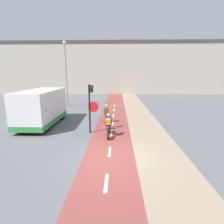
% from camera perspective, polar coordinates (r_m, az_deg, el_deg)
% --- Properties ---
extents(ground_plane, '(120.00, 120.00, 0.00)m').
position_cam_1_polar(ground_plane, '(8.35, -0.97, -14.41)').
color(ground_plane, '#5B5B60').
extents(bike_lane, '(2.38, 60.00, 0.02)m').
position_cam_1_polar(bike_lane, '(8.36, -0.96, -14.33)').
color(bike_lane, brown).
rests_on(bike_lane, ground_plane).
extents(sidewalk_strip, '(2.40, 60.00, 0.05)m').
position_cam_1_polar(sidewalk_strip, '(8.57, 15.70, -13.98)').
color(sidewalk_strip, gray).
rests_on(sidewalk_strip, ground_plane).
extents(building_row_background, '(60.00, 5.20, 9.45)m').
position_cam_1_polar(building_row_background, '(34.80, 1.29, 14.11)').
color(building_row_background, '#B2A899').
rests_on(building_row_background, ground_plane).
extents(traffic_light_pole, '(0.67, 0.25, 3.12)m').
position_cam_1_polar(traffic_light_pole, '(11.04, -6.96, 2.79)').
color(traffic_light_pole, black).
rests_on(traffic_light_pole, ground_plane).
extents(street_lamp_far, '(0.36, 0.36, 7.23)m').
position_cam_1_polar(street_lamp_far, '(20.73, -14.86, 13.80)').
color(street_lamp_far, gray).
rests_on(street_lamp_far, ground_plane).
extents(cyclist_near, '(0.46, 1.68, 1.47)m').
position_cam_1_polar(cyclist_near, '(10.54, -1.16, -4.45)').
color(cyclist_near, black).
rests_on(cyclist_near, ground_plane).
extents(cyclist_far, '(0.46, 1.68, 1.47)m').
position_cam_1_polar(cyclist_far, '(13.47, -1.79, -0.86)').
color(cyclist_far, black).
rests_on(cyclist_far, ground_plane).
extents(van, '(2.12, 5.02, 2.59)m').
position_cam_1_polar(van, '(13.84, -21.96, 1.17)').
color(van, silver).
rests_on(van, ground_plane).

